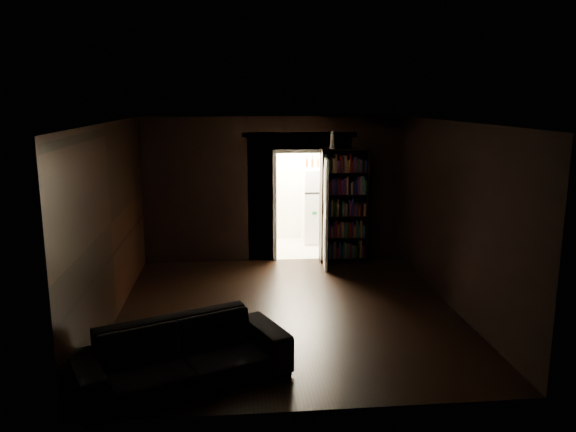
# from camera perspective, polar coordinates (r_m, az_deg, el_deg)

# --- Properties ---
(ground) EXTENTS (5.50, 5.50, 0.00)m
(ground) POSITION_cam_1_polar(r_m,az_deg,el_deg) (8.53, -0.04, -9.63)
(ground) COLOR black
(ground) RESTS_ON ground
(room_walls) EXTENTS (5.02, 5.61, 2.84)m
(room_walls) POSITION_cam_1_polar(r_m,az_deg,el_deg) (9.12, -0.75, 2.76)
(room_walls) COLOR black
(room_walls) RESTS_ON ground
(kitchen_alcove) EXTENTS (2.20, 1.80, 2.60)m
(kitchen_alcove) POSITION_cam_1_polar(r_m,az_deg,el_deg) (11.99, 0.55, 2.68)
(kitchen_alcove) COLOR beige
(kitchen_alcove) RESTS_ON ground
(sofa) EXTENTS (2.54, 1.86, 0.90)m
(sofa) POSITION_cam_1_polar(r_m,az_deg,el_deg) (6.48, -10.64, -12.77)
(sofa) COLOR black
(sofa) RESTS_ON ground
(bookshelf) EXTENTS (0.95, 0.53, 2.20)m
(bookshelf) POSITION_cam_1_polar(r_m,az_deg,el_deg) (10.85, 5.67, 1.05)
(bookshelf) COLOR black
(bookshelf) RESTS_ON ground
(refrigerator) EXTENTS (0.83, 0.78, 1.65)m
(refrigerator) POSITION_cam_1_polar(r_m,az_deg,el_deg) (12.37, 3.20, 1.13)
(refrigerator) COLOR white
(refrigerator) RESTS_ON ground
(door) EXTENTS (0.13, 0.85, 2.05)m
(door) POSITION_cam_1_polar(r_m,az_deg,el_deg) (10.56, 3.79, 0.37)
(door) COLOR white
(door) RESTS_ON ground
(figurine) EXTENTS (0.13, 0.13, 0.33)m
(figurine) POSITION_cam_1_polar(r_m,az_deg,el_deg) (10.59, 4.53, 7.71)
(figurine) COLOR silver
(figurine) RESTS_ON bookshelf
(bottles) EXTENTS (0.65, 0.28, 0.27)m
(bottles) POSITION_cam_1_polar(r_m,az_deg,el_deg) (12.24, 3.05, 5.56)
(bottles) COLOR black
(bottles) RESTS_ON refrigerator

